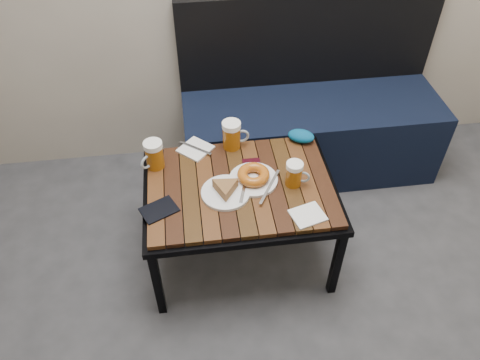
{
  "coord_description": "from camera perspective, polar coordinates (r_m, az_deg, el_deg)",
  "views": [
    {
      "loc": [
        -0.41,
        -0.27,
        1.9
      ],
      "look_at": [
        -0.22,
        1.16,
        0.5
      ],
      "focal_mm": 35.0,
      "sensor_mm": 36.0,
      "label": 1
    }
  ],
  "objects": [
    {
      "name": "plate_bagel",
      "position": [
        2.03,
        1.65,
        0.38
      ],
      "size": [
        0.23,
        0.27,
        0.06
      ],
      "color": "white",
      "rests_on": "cafe_table"
    },
    {
      "name": "plate_pie",
      "position": [
        1.97,
        -1.78,
        -1.22
      ],
      "size": [
        0.21,
        0.21,
        0.06
      ],
      "color": "white",
      "rests_on": "cafe_table"
    },
    {
      "name": "napkin_right",
      "position": [
        1.92,
        8.25,
        -4.27
      ],
      "size": [
        0.16,
        0.14,
        0.01
      ],
      "rotation": [
        0.0,
        0.0,
        0.27
      ],
      "color": "white",
      "rests_on": "cafe_table"
    },
    {
      "name": "beer_mug_right",
      "position": [
        2.0,
        6.66,
        0.74
      ],
      "size": [
        0.11,
        0.09,
        0.12
      ],
      "rotation": [
        0.0,
        0.0,
        -0.33
      ],
      "color": "#914D0B",
      "rests_on": "cafe_table"
    },
    {
      "name": "bench",
      "position": [
        2.69,
        8.45,
        6.38
      ],
      "size": [
        1.4,
        0.5,
        0.95
      ],
      "color": "black",
      "rests_on": "ground"
    },
    {
      "name": "passport_burgundy",
      "position": [
        2.11,
        1.53,
        1.62
      ],
      "size": [
        0.08,
        0.11,
        0.01
      ],
      "primitive_type": "cube",
      "rotation": [
        0.0,
        0.0,
        0.0
      ],
      "color": "black",
      "rests_on": "cafe_table"
    },
    {
      "name": "beer_mug_left",
      "position": [
        2.1,
        -10.46,
        3.03
      ],
      "size": [
        0.12,
        0.12,
        0.13
      ],
      "rotation": [
        0.0,
        0.0,
        3.89
      ],
      "color": "#914D0B",
      "rests_on": "cafe_table"
    },
    {
      "name": "knit_pouch",
      "position": [
        2.25,
        7.46,
        5.34
      ],
      "size": [
        0.15,
        0.13,
        0.06
      ],
      "primitive_type": "ellipsoid",
      "rotation": [
        0.0,
        0.0,
        -0.43
      ],
      "color": "navy",
      "rests_on": "cafe_table"
    },
    {
      "name": "napkin_left",
      "position": [
        2.21,
        -5.45,
        3.8
      ],
      "size": [
        0.19,
        0.19,
        0.01
      ],
      "rotation": [
        0.0,
        0.0,
        0.81
      ],
      "color": "white",
      "rests_on": "cafe_table"
    },
    {
      "name": "beer_mug_centre",
      "position": [
        2.17,
        -0.96,
        5.52
      ],
      "size": [
        0.13,
        0.09,
        0.14
      ],
      "rotation": [
        0.0,
        0.0,
        0.03
      ],
      "color": "#914D0B",
      "rests_on": "cafe_table"
    },
    {
      "name": "passport_navy",
      "position": [
        1.95,
        -9.83,
        -3.59
      ],
      "size": [
        0.17,
        0.16,
        0.01
      ],
      "primitive_type": "cube",
      "rotation": [
        0.0,
        0.0,
        -1.12
      ],
      "color": "black",
      "rests_on": "cafe_table"
    },
    {
      "name": "cafe_table",
      "position": [
        2.06,
        -0.0,
        -1.44
      ],
      "size": [
        0.84,
        0.62,
        0.47
      ],
      "color": "black",
      "rests_on": "ground"
    }
  ]
}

